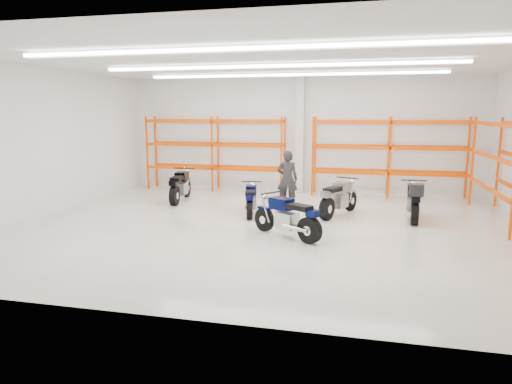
% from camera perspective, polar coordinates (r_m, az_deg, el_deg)
% --- Properties ---
extents(ground, '(14.00, 14.00, 0.00)m').
position_cam_1_polar(ground, '(12.78, 1.81, -4.33)').
color(ground, beige).
rests_on(ground, ground).
extents(room_shell, '(14.02, 12.02, 4.51)m').
position_cam_1_polar(room_shell, '(12.42, 1.91, 10.55)').
color(room_shell, white).
rests_on(room_shell, ground).
extents(motorcycle_main, '(1.94, 1.39, 1.10)m').
position_cam_1_polar(motorcycle_main, '(11.55, 4.13, -3.26)').
color(motorcycle_main, black).
rests_on(motorcycle_main, ground).
extents(motorcycle_back_a, '(0.77, 2.33, 1.14)m').
position_cam_1_polar(motorcycle_back_a, '(16.45, -9.49, 0.65)').
color(motorcycle_back_a, black).
rests_on(motorcycle_back_a, ground).
extents(motorcycle_back_b, '(0.69, 1.98, 0.98)m').
position_cam_1_polar(motorcycle_back_b, '(14.12, -0.66, -1.05)').
color(motorcycle_back_b, black).
rests_on(motorcycle_back_b, ground).
extents(motorcycle_back_c, '(1.13, 2.16, 1.13)m').
position_cam_1_polar(motorcycle_back_c, '(14.21, 10.18, -0.86)').
color(motorcycle_back_c, black).
rests_on(motorcycle_back_c, ground).
extents(motorcycle_back_d, '(0.75, 2.35, 1.21)m').
position_cam_1_polar(motorcycle_back_d, '(14.15, 19.13, -1.09)').
color(motorcycle_back_d, black).
rests_on(motorcycle_back_d, ground).
extents(standing_man, '(0.73, 0.52, 1.91)m').
position_cam_1_polar(standing_man, '(15.23, 3.93, 1.62)').
color(standing_man, black).
rests_on(standing_man, ground).
extents(structural_column, '(0.32, 0.32, 4.50)m').
position_cam_1_polar(structural_column, '(18.15, 5.50, 7.03)').
color(structural_column, white).
rests_on(structural_column, ground).
extents(pallet_racking_back_left, '(5.67, 0.87, 3.00)m').
position_cam_1_polar(pallet_racking_back_left, '(18.62, -5.14, 5.68)').
color(pallet_racking_back_left, '#FF4000').
rests_on(pallet_racking_back_left, ground).
extents(pallet_racking_back_right, '(5.67, 0.87, 3.00)m').
position_cam_1_polar(pallet_racking_back_right, '(17.71, 16.34, 5.11)').
color(pallet_racking_back_right, '#FF4000').
rests_on(pallet_racking_back_right, ground).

